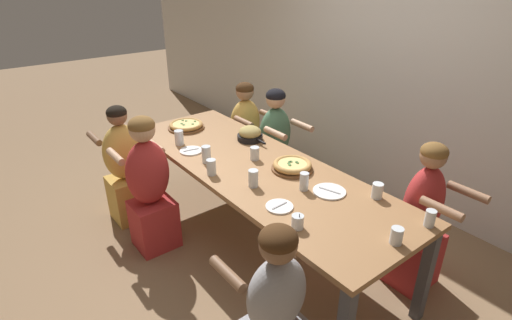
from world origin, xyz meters
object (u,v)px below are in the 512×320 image
diner_far_left (246,136)px  empty_plate_a (329,191)px  skillet_bowl (250,134)px  diner_near_midleft (150,190)px  cocktail_glass_blue (298,222)px  drinking_glass_f (430,219)px  diner_far_right (420,224)px  drinking_glass_i (255,154)px  diner_near_left (125,170)px  drinking_glass_c (377,192)px  empty_plate_b (191,151)px  drinking_glass_d (304,183)px  diner_far_midleft (275,149)px  drinking_glass_a (211,168)px  drinking_glass_h (206,154)px  empty_plate_c (279,207)px  diner_near_right (276,316)px  pizza_board_main (292,166)px  drinking_glass_e (179,138)px  pizza_board_second (186,125)px  drinking_glass_g (253,179)px

diner_far_left → empty_plate_a: bearing=72.9°
skillet_bowl → diner_near_midleft: diner_near_midleft is taller
skillet_bowl → cocktail_glass_blue: size_ratio=3.10×
drinking_glass_f → skillet_bowl: bearing=-178.1°
diner_far_right → drinking_glass_i: bearing=-61.9°
diner_near_left → diner_far_left: bearing=-1.2°
empty_plate_a → drinking_glass_c: size_ratio=2.15×
empty_plate_b → drinking_glass_d: size_ratio=1.47×
diner_far_midleft → drinking_glass_c: bearing=77.4°
skillet_bowl → drinking_glass_a: 0.73m
drinking_glass_c → drinking_glass_h: bearing=-151.8°
drinking_glass_c → drinking_glass_i: size_ratio=1.00×
empty_plate_b → empty_plate_c: (1.14, 0.02, 0.00)m
diner_near_right → empty_plate_a: bearing=26.5°
cocktail_glass_blue → diner_near_left: 1.98m
pizza_board_main → drinking_glass_h: 0.70m
cocktail_glass_blue → drinking_glass_i: size_ratio=1.00×
drinking_glass_f → diner_far_right: (-0.23, 0.35, -0.31)m
drinking_glass_h → drinking_glass_e: bearing=-179.8°
pizza_board_second → drinking_glass_i: 0.97m
drinking_glass_h → diner_near_midleft: 0.57m
pizza_board_main → empty_plate_b: (-0.78, -0.46, -0.03)m
drinking_glass_f → diner_near_right: diner_near_right is taller
cocktail_glass_blue → diner_near_midleft: bearing=-164.9°
diner_near_right → diner_far_left: bearing=57.4°
empty_plate_b → diner_near_left: diner_near_left is taller
drinking_glass_a → diner_far_midleft: (-0.48, 1.04, -0.31)m
cocktail_glass_blue → diner_far_midleft: (-1.39, 1.00, -0.29)m
diner_near_midleft → diner_far_right: bearing=-49.9°
empty_plate_b → skillet_bowl: bearing=79.2°
drinking_glass_e → drinking_glass_g: size_ratio=1.02×
pizza_board_main → skillet_bowl: bearing=171.7°
drinking_glass_f → diner_near_left: diner_near_left is taller
empty_plate_c → diner_near_right: bearing=-41.8°
drinking_glass_a → diner_far_left: diner_far_left is taller
drinking_glass_i → diner_far_midleft: bearing=127.3°
drinking_glass_e → drinking_glass_f: (2.05, 0.62, -0.01)m
empty_plate_a → empty_plate_c: same height
pizza_board_second → diner_far_midleft: 0.92m
drinking_glass_d → drinking_glass_f: drinking_glass_d is taller
diner_far_left → drinking_glass_c: bearing=80.6°
drinking_glass_a → diner_near_midleft: size_ratio=0.10×
drinking_glass_i → empty_plate_b: bearing=-143.7°
pizza_board_main → diner_far_left: diner_far_left is taller
skillet_bowl → drinking_glass_f: (1.75, 0.06, -0.01)m
skillet_bowl → drinking_glass_c: (1.34, 0.08, -0.01)m
empty_plate_a → pizza_board_second: bearing=-173.4°
drinking_glass_a → diner_far_left: size_ratio=0.11×
pizza_board_main → drinking_glass_g: 0.40m
empty_plate_a → cocktail_glass_blue: bearing=-69.6°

